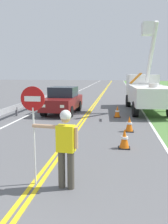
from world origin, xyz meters
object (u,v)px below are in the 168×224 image
(utility_bucket_truck, at_px, (146,90))
(traffic_cone_mid, at_px, (129,124))
(oncoming_sedan_nearest, at_px, (63,100))
(flagger_worker, at_px, (65,144))
(traffic_cone_lead, at_px, (124,139))
(stop_sign_paddle, at_px, (33,114))
(traffic_cone_tail, at_px, (117,112))

(utility_bucket_truck, distance_m, traffic_cone_mid, 6.56)
(utility_bucket_truck, relative_size, oncoming_sedan_nearest, 1.66)
(flagger_worker, distance_m, traffic_cone_lead, 3.52)
(stop_sign_paddle, distance_m, utility_bucket_truck, 12.45)
(oncoming_sedan_nearest, height_order, traffic_cone_tail, oncoming_sedan_nearest)
(utility_bucket_truck, relative_size, traffic_cone_lead, 9.89)
(oncoming_sedan_nearest, height_order, traffic_cone_mid, oncoming_sedan_nearest)
(oncoming_sedan_nearest, xyz_separation_m, traffic_cone_lead, (3.80, -6.87, -0.50))
(traffic_cone_mid, bearing_deg, stop_sign_paddle, -113.95)
(traffic_cone_lead, xyz_separation_m, traffic_cone_mid, (0.28, 2.46, 0.00))
(traffic_cone_mid, height_order, traffic_cone_tail, same)
(traffic_cone_tail, bearing_deg, flagger_worker, -97.24)
(traffic_cone_mid, bearing_deg, oncoming_sedan_nearest, 132.79)
(stop_sign_paddle, xyz_separation_m, traffic_cone_tail, (1.90, 8.89, -1.37))
(traffic_cone_lead, height_order, traffic_cone_tail, same)
(stop_sign_paddle, distance_m, oncoming_sedan_nearest, 10.10)
(flagger_worker, xyz_separation_m, utility_bucket_truck, (3.09, 11.93, 0.38))
(utility_bucket_truck, bearing_deg, traffic_cone_tail, -123.46)
(stop_sign_paddle, bearing_deg, utility_bucket_truck, 71.97)
(utility_bucket_truck, xyz_separation_m, traffic_cone_lead, (-1.68, -8.78, -1.09))
(utility_bucket_truck, height_order, traffic_cone_lead, utility_bucket_truck)
(utility_bucket_truck, bearing_deg, flagger_worker, -104.52)
(flagger_worker, distance_m, oncoming_sedan_nearest, 10.30)
(traffic_cone_mid, relative_size, traffic_cone_tail, 1.00)
(utility_bucket_truck, xyz_separation_m, traffic_cone_mid, (-1.40, -6.32, -1.09))
(traffic_cone_lead, height_order, traffic_cone_mid, same)
(oncoming_sedan_nearest, xyz_separation_m, traffic_cone_tail, (3.53, -1.04, -0.50))
(flagger_worker, distance_m, stop_sign_paddle, 1.02)
(flagger_worker, xyz_separation_m, stop_sign_paddle, (-0.76, 0.09, 0.66))
(oncoming_sedan_nearest, height_order, traffic_cone_lead, oncoming_sedan_nearest)
(stop_sign_paddle, height_order, oncoming_sedan_nearest, stop_sign_paddle)
(traffic_cone_mid, bearing_deg, traffic_cone_tail, 99.24)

